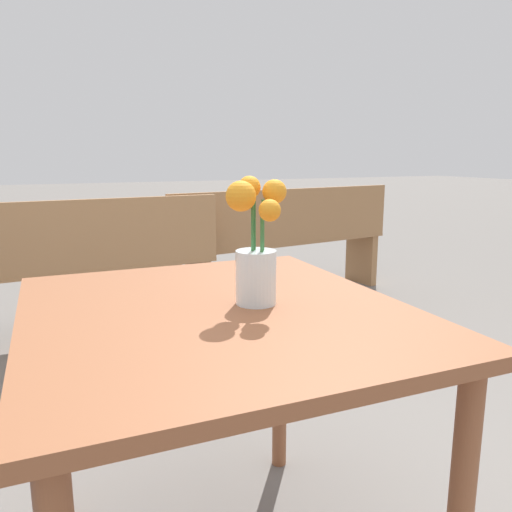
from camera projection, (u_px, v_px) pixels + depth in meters
table_front at (217, 349)px, 1.16m from camera, size 0.87×0.96×0.75m
flower_vase at (256, 254)px, 1.14m from camera, size 0.15×0.14×0.29m
bench_near at (46, 266)px, 2.79m from camera, size 2.01×0.49×0.85m
bench_middle at (282, 238)px, 3.75m from camera, size 1.93×0.61×0.85m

